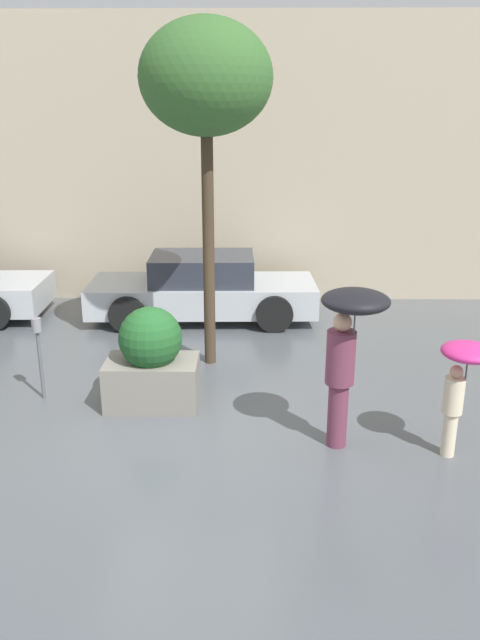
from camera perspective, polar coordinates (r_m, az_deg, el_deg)
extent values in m
plane|color=#51565B|center=(8.36, -4.85, -10.31)|extent=(40.00, 40.00, 0.00)
cube|color=#B7A88E|center=(13.86, -2.60, 14.16)|extent=(18.00, 0.30, 6.00)
cube|color=gray|center=(9.06, -8.01, -5.68)|extent=(1.31, 0.81, 0.68)
sphere|color=#1E5123|center=(8.81, -8.20, -1.66)|extent=(0.89, 0.89, 0.89)
cylinder|color=brown|center=(7.97, 8.90, -8.51)|extent=(0.25, 0.25, 0.85)
cylinder|color=brown|center=(7.66, 9.18, -3.40)|extent=(0.36, 0.36, 0.67)
sphere|color=tan|center=(7.51, 9.35, -0.19)|extent=(0.23, 0.23, 0.23)
cylinder|color=#4C4C51|center=(7.45, 10.38, -0.89)|extent=(0.02, 0.02, 0.71)
ellipsoid|color=black|center=(7.35, 10.54, 1.74)|extent=(0.81, 0.81, 0.26)
cylinder|color=beige|center=(8.14, 18.58, -9.83)|extent=(0.17, 0.17, 0.58)
cylinder|color=beige|center=(7.91, 18.96, -6.53)|extent=(0.24, 0.24, 0.46)
sphere|color=tan|center=(7.80, 19.19, -4.48)|extent=(0.16, 0.16, 0.16)
cylinder|color=#4C4C51|center=(7.82, 19.96, -4.61)|extent=(0.02, 0.02, 0.54)
ellipsoid|color=#E02D84|center=(7.72, 20.18, -2.76)|extent=(0.63, 0.63, 0.20)
cube|color=#B7BCC1|center=(12.73, -3.42, 2.26)|extent=(4.58, 1.79, 0.58)
cube|color=#2D333D|center=(12.58, -3.47, 4.74)|extent=(2.08, 1.48, 0.55)
cylinder|color=black|center=(12.12, -10.25, 0.53)|extent=(0.72, 0.24, 0.72)
cylinder|color=black|center=(13.70, -9.15, 2.66)|extent=(0.72, 0.24, 0.72)
cylinder|color=black|center=(11.97, 3.16, 0.58)|extent=(0.72, 0.24, 0.72)
cylinder|color=black|center=(13.58, 2.70, 2.73)|extent=(0.72, 0.24, 0.72)
cylinder|color=black|center=(14.49, -19.49, 2.69)|extent=(0.72, 0.24, 0.72)
cylinder|color=#423323|center=(10.04, -2.89, 6.71)|extent=(0.19, 0.19, 3.96)
ellipsoid|color=#38662D|center=(9.85, -3.14, 21.27)|extent=(1.99, 1.99, 1.69)
cylinder|color=#595B60|center=(9.54, -17.76, -3.97)|extent=(0.05, 0.05, 1.04)
cylinder|color=gray|center=(9.33, -18.12, -0.43)|extent=(0.14, 0.14, 0.20)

